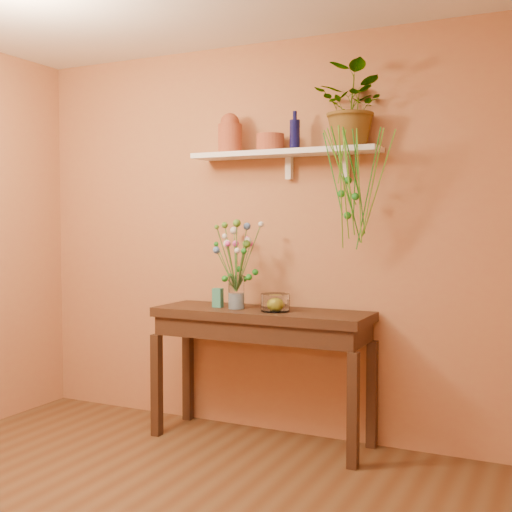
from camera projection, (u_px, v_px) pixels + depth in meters
room at (94, 250)px, 2.71m from camera, size 4.04×4.04×2.70m
sideboard at (261, 329)px, 4.34m from camera, size 1.46×0.47×0.88m
wall_shelf at (285, 154)px, 4.34m from camera, size 1.30×0.24×0.19m
terracotta_jug at (230, 134)px, 4.50m from camera, size 0.18×0.18×0.27m
terracotta_pot at (270, 143)px, 4.38m from camera, size 0.23×0.23×0.11m
blue_bottle at (295, 134)px, 4.29m from camera, size 0.09×0.09×0.25m
spider_plant at (354, 107)px, 4.13m from camera, size 0.56×0.53×0.51m
plant_fronds at (351, 187)px, 4.00m from camera, size 0.45×0.40×0.73m
glass_vase at (236, 295)px, 4.37m from camera, size 0.11×0.11×0.22m
bouquet at (237, 249)px, 4.36m from camera, size 0.37×0.38×0.48m
glass_bowl at (275, 303)px, 4.24m from camera, size 0.19×0.19×0.11m
lemon at (275, 304)px, 4.23m from camera, size 0.09×0.09×0.09m
carton at (218, 298)px, 4.45m from camera, size 0.07×0.05×0.13m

